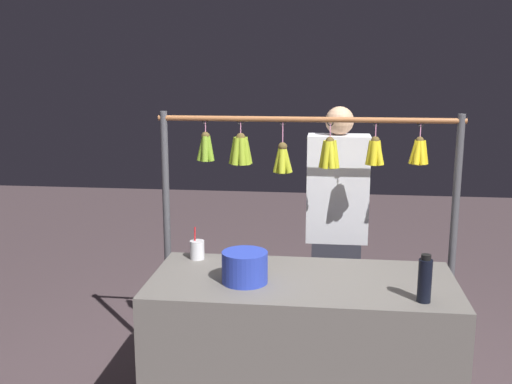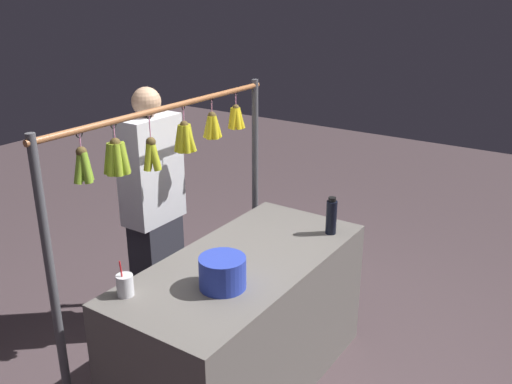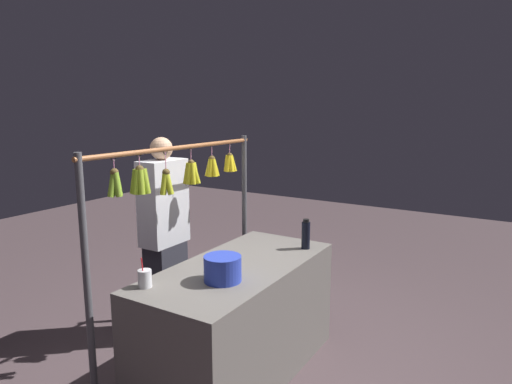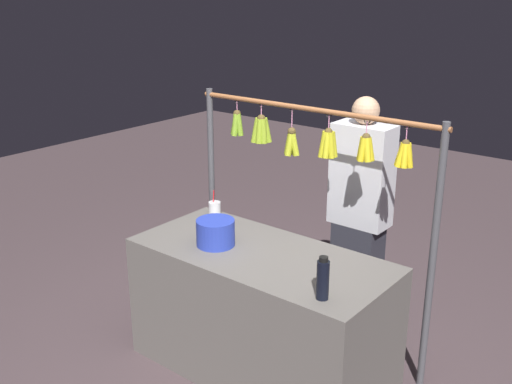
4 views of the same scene
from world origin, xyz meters
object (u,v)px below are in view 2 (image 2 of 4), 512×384
water_bottle (331,216)px  drink_cup (125,285)px  blue_bucket (223,272)px  vendor_person (154,215)px

water_bottle → drink_cup: water_bottle is taller
water_bottle → blue_bucket: bearing=-10.3°
blue_bucket → drink_cup: (0.33, -0.35, -0.03)m
blue_bucket → vendor_person: 1.05m
blue_bucket → drink_cup: size_ratio=1.26×
vendor_person → blue_bucket: bearing=62.6°
drink_cup → blue_bucket: bearing=133.1°
drink_cup → vendor_person: size_ratio=0.11×
blue_bucket → vendor_person: vendor_person is taller
blue_bucket → vendor_person: bearing=-117.4°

